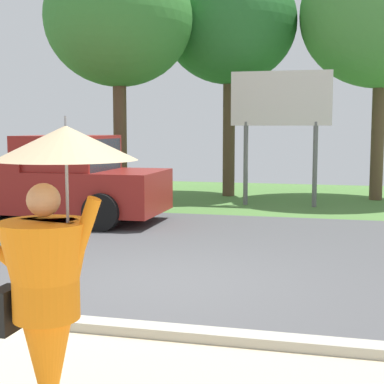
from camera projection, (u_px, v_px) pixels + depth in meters
ground_plane at (205, 242)px, 10.69m from camera, size 40.00×22.00×0.20m
monk_pedestrian at (50, 280)px, 3.81m from camera, size 1.03×0.91×2.13m
pickup_truck at (49, 181)px, 12.85m from camera, size 5.20×2.28×1.88m
roadside_billboard at (281, 108)px, 15.00m from camera, size 2.60×0.12×3.50m
tree_left_far at (119, 20)px, 15.37m from camera, size 3.93×3.93×6.71m
tree_center_back at (382, 14)px, 16.02m from camera, size 4.50×4.50×7.23m
tree_right_mid at (230, 24)px, 17.00m from camera, size 3.93×3.93×6.89m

